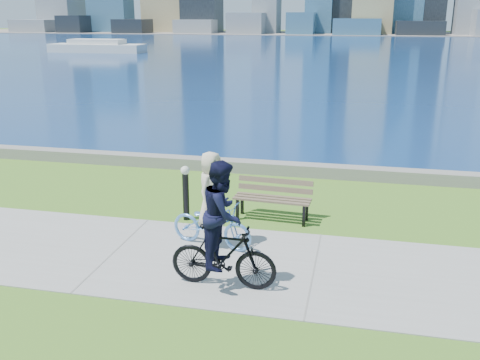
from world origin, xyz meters
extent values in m
plane|color=#3D6A1C|center=(0.00, 0.00, 0.00)|extent=(320.00, 320.00, 0.00)
cube|color=gray|center=(0.00, 0.00, 0.01)|extent=(80.00, 3.50, 0.02)
cube|color=slate|center=(0.00, 6.20, 0.17)|extent=(90.00, 0.50, 0.35)
cube|color=navy|center=(0.00, 72.00, 0.00)|extent=(320.00, 131.00, 0.01)
cube|color=slate|center=(0.00, 130.00, 0.06)|extent=(320.00, 30.00, 0.12)
cube|color=slate|center=(-84.40, 122.83, 1.63)|extent=(10.52, 8.52, 3.26)
cube|color=black|center=(-72.20, 120.94, 2.15)|extent=(6.80, 6.25, 4.31)
cube|color=black|center=(-56.03, 120.99, 1.71)|extent=(8.07, 7.70, 3.43)
cube|color=slate|center=(-40.05, 122.54, 1.66)|extent=(9.78, 6.06, 3.33)
cube|color=slate|center=(-26.95, 121.93, 2.47)|extent=(8.57, 7.57, 4.94)
cube|color=navy|center=(-13.80, 122.62, 2.51)|extent=(6.35, 9.15, 5.02)
cube|color=navy|center=(-0.89, 120.09, 1.85)|extent=(10.55, 7.26, 3.70)
cube|color=black|center=(12.96, 121.24, 1.58)|extent=(10.44, 6.11, 3.17)
cube|color=silver|center=(-31.89, 54.29, 0.51)|extent=(12.01, 3.43, 1.03)
cube|color=silver|center=(-31.89, 54.29, 1.33)|extent=(6.86, 2.57, 0.60)
cube|color=black|center=(-1.98, 2.29, 0.25)|extent=(0.07, 0.07, 0.50)
cube|color=black|center=(-0.42, 2.19, 0.25)|extent=(0.07, 0.07, 0.50)
cube|color=black|center=(-1.95, 2.69, 0.25)|extent=(0.07, 0.07, 0.50)
cube|color=black|center=(-0.40, 2.59, 0.25)|extent=(0.07, 0.07, 0.50)
cube|color=brown|center=(-1.20, 2.24, 0.52)|extent=(1.79, 0.22, 0.04)
cube|color=brown|center=(-1.19, 2.42, 0.52)|extent=(1.79, 0.22, 0.04)
cube|color=brown|center=(-1.18, 2.60, 0.52)|extent=(1.79, 0.22, 0.04)
cube|color=brown|center=(-1.17, 2.73, 0.67)|extent=(1.78, 0.18, 0.13)
cube|color=brown|center=(-1.17, 2.76, 0.86)|extent=(1.78, 0.18, 0.13)
cylinder|color=black|center=(-3.14, 2.03, 0.58)|extent=(0.15, 0.15, 1.15)
sphere|color=silver|center=(-3.14, 2.03, 1.19)|extent=(0.21, 0.21, 0.21)
imported|color=#5C97E1|center=(-2.16, 0.69, 0.49)|extent=(1.03, 1.90, 0.94)
imported|color=silver|center=(-2.16, 0.69, 1.24)|extent=(0.67, 0.87, 1.57)
imported|color=black|center=(-1.50, -0.92, 0.59)|extent=(0.57, 1.88, 1.13)
imported|color=black|center=(-1.50, -0.92, 1.38)|extent=(0.70, 0.90, 1.85)
camera|label=1|loc=(0.62, -9.09, 4.60)|focal=40.00mm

